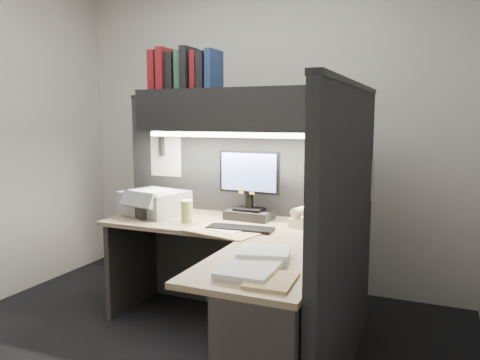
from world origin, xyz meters
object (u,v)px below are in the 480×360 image
at_px(printer, 155,202).
at_px(notebook_stack, 148,210).
at_px(coffee_cup, 187,212).
at_px(keyboard, 240,229).
at_px(monitor, 249,192).
at_px(telephone, 314,219).
at_px(desk, 238,298).
at_px(overhead_shelf, 242,110).

xyz_separation_m(printer, notebook_stack, (-0.01, -0.07, -0.05)).
bearing_deg(coffee_cup, keyboard, -8.54).
xyz_separation_m(monitor, printer, (-0.73, -0.10, -0.11)).
relative_size(telephone, coffee_cup, 1.76).
xyz_separation_m(coffee_cup, notebook_stack, (-0.38, 0.08, -0.03)).
distance_m(desk, keyboard, 0.52).
bearing_deg(telephone, monitor, -166.36).
bearing_deg(notebook_stack, printer, 81.11).
distance_m(overhead_shelf, keyboard, 0.85).
bearing_deg(monitor, keyboard, -75.43).
xyz_separation_m(overhead_shelf, notebook_stack, (-0.66, -0.21, -0.73)).
relative_size(desk, keyboard, 3.98).
xyz_separation_m(desk, coffee_cup, (-0.59, 0.46, 0.36)).
height_order(desk, keyboard, keyboard).
bearing_deg(desk, coffee_cup, 142.12).
relative_size(monitor, keyboard, 1.14).
relative_size(desk, monitor, 3.48).
relative_size(desk, overhead_shelf, 1.10).
bearing_deg(keyboard, telephone, 29.43).
height_order(monitor, coffee_cup, monitor).
relative_size(desk, coffee_cup, 11.77).
height_order(keyboard, printer, printer).
xyz_separation_m(desk, overhead_shelf, (-0.30, 0.75, 1.06)).
bearing_deg(keyboard, printer, 159.75).
bearing_deg(coffee_cup, desk, -37.88).
xyz_separation_m(keyboard, notebook_stack, (-0.81, 0.15, 0.03)).
height_order(telephone, notebook_stack, telephone).
relative_size(keyboard, notebook_stack, 1.62).
bearing_deg(desk, keyboard, 111.72).
relative_size(keyboard, coffee_cup, 2.96).
relative_size(overhead_shelf, keyboard, 3.63).
relative_size(keyboard, telephone, 1.68).
distance_m(telephone, printer, 1.21).
bearing_deg(monitor, notebook_stack, -164.16).
height_order(desk, printer, printer).
bearing_deg(keyboard, coffee_cup, 166.71).
xyz_separation_m(overhead_shelf, coffee_cup, (-0.28, -0.30, -0.70)).
xyz_separation_m(telephone, printer, (-1.21, -0.06, 0.04)).
bearing_deg(notebook_stack, keyboard, -10.32).
height_order(desk, notebook_stack, notebook_stack).
relative_size(keyboard, printer, 0.99).
xyz_separation_m(monitor, notebook_stack, (-0.74, -0.18, -0.16)).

